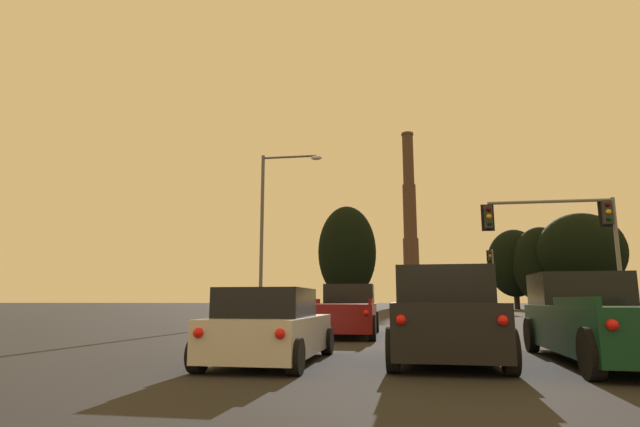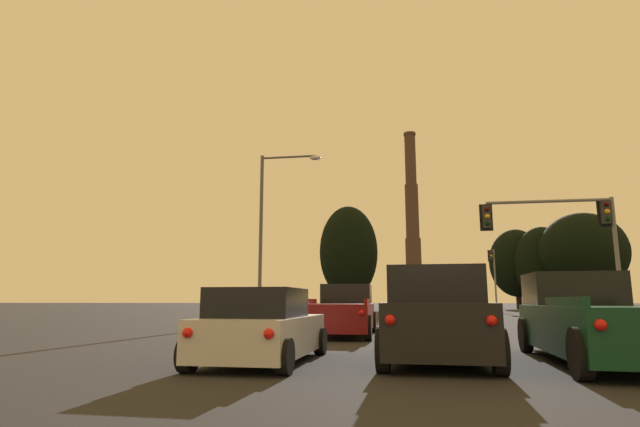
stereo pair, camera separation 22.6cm
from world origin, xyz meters
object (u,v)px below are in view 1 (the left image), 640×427
(hatchback_left_lane_second, at_px, (271,328))
(suv_center_lane_second, at_px, (443,315))
(traffic_light_far_right, at_px, (492,271))
(street_lamp, at_px, (271,219))
(pickup_truck_left_lane_front, at_px, (347,312))
(traffic_light_overhead_right, at_px, (569,228))
(smokestack, at_px, (410,235))
(pickup_truck_right_lane_second, at_px, (602,321))

(hatchback_left_lane_second, bearing_deg, suv_center_lane_second, 16.80)
(traffic_light_far_right, relative_size, street_lamp, 0.69)
(pickup_truck_left_lane_front, bearing_deg, traffic_light_far_right, 71.45)
(traffic_light_overhead_right, height_order, smokestack, smokestack)
(hatchback_left_lane_second, xyz_separation_m, traffic_light_far_right, (12.21, 45.68, 3.66))
(pickup_truck_left_lane_front, distance_m, smokestack, 131.72)
(traffic_light_far_right, distance_m, street_lamp, 32.91)
(traffic_light_far_right, bearing_deg, suv_center_lane_second, -101.16)
(pickup_truck_left_lane_front, xyz_separation_m, smokestack, (5.25, 130.16, 19.49))
(suv_center_lane_second, bearing_deg, smokestack, 90.71)
(street_lamp, bearing_deg, pickup_truck_right_lane_second, -55.79)
(hatchback_left_lane_second, distance_m, smokestack, 139.91)
(smokestack, bearing_deg, pickup_truck_right_lane_second, -89.75)
(pickup_truck_left_lane_front, height_order, traffic_light_far_right, traffic_light_far_right)
(traffic_light_overhead_right, relative_size, traffic_light_far_right, 0.88)
(pickup_truck_right_lane_second, relative_size, suv_center_lane_second, 1.13)
(pickup_truck_right_lane_second, distance_m, street_lamp, 20.41)
(pickup_truck_left_lane_front, bearing_deg, suv_center_lane_second, -70.58)
(suv_center_lane_second, xyz_separation_m, street_lamp, (-8.04, 16.51, 4.93))
(pickup_truck_left_lane_front, xyz_separation_m, street_lamp, (-5.28, 9.23, 5.02))
(pickup_truck_right_lane_second, distance_m, traffic_light_overhead_right, 13.63)
(hatchback_left_lane_second, height_order, traffic_light_far_right, traffic_light_far_right)
(smokestack, bearing_deg, traffic_light_overhead_right, -88.08)
(suv_center_lane_second, relative_size, traffic_light_far_right, 0.75)
(traffic_light_overhead_right, relative_size, smokestack, 0.11)
(traffic_light_overhead_right, relative_size, street_lamp, 0.61)
(smokestack, bearing_deg, traffic_light_far_right, -86.09)
(street_lamp, bearing_deg, hatchback_left_lane_second, -75.08)
(suv_center_lane_second, height_order, traffic_light_overhead_right, traffic_light_overhead_right)
(pickup_truck_right_lane_second, bearing_deg, traffic_light_far_right, 85.22)
(suv_center_lane_second, height_order, smokestack, smokestack)
(suv_center_lane_second, bearing_deg, street_lamp, 117.71)
(pickup_truck_right_lane_second, distance_m, traffic_light_far_right, 45.08)
(traffic_light_overhead_right, bearing_deg, pickup_truck_right_lane_second, -105.83)
(pickup_truck_right_lane_second, height_order, smokestack, smokestack)
(suv_center_lane_second, bearing_deg, pickup_truck_right_lane_second, 4.49)
(traffic_light_far_right, bearing_deg, pickup_truck_right_lane_second, -97.34)
(suv_center_lane_second, relative_size, traffic_light_overhead_right, 0.85)
(suv_center_lane_second, distance_m, traffic_light_overhead_right, 14.85)
(hatchback_left_lane_second, height_order, suv_center_lane_second, suv_center_lane_second)
(traffic_light_far_right, bearing_deg, hatchback_left_lane_second, -104.96)
(pickup_truck_right_lane_second, height_order, hatchback_left_lane_second, pickup_truck_right_lane_second)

